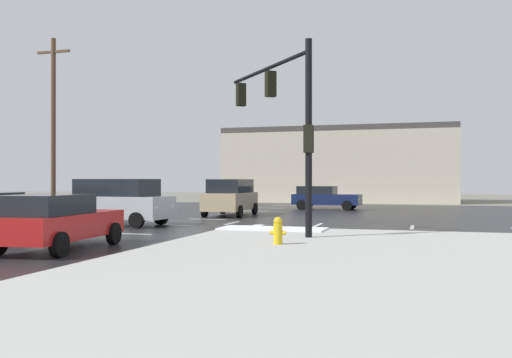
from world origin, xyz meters
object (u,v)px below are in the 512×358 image
object	(u,v)px
sedan_navy	(324,197)
sedan_black	(124,196)
suv_tan	(231,196)
suv_silver	(117,201)
sedan_red	(57,221)
traffic_signal_mast	(284,110)
utility_pole_far	(53,122)
fire_hydrant	(278,231)

from	to	relation	value
sedan_navy	sedan_black	world-z (taller)	same
suv_tan	suv_silver	distance (m)	8.24
suv_tan	sedan_navy	bearing A→B (deg)	-28.49
sedan_navy	suv_tan	distance (m)	8.93
suv_silver	sedan_red	bearing A→B (deg)	-66.13
traffic_signal_mast	suv_silver	distance (m)	9.15
suv_tan	sedan_red	size ratio (longest dim) A/B	1.06
utility_pole_far	sedan_black	bearing A→B (deg)	89.32
sedan_black	utility_pole_far	world-z (taller)	utility_pole_far
traffic_signal_mast	sedan_navy	distance (m)	18.77
suv_tan	suv_silver	size ratio (longest dim) A/B	0.99
fire_hydrant	sedan_red	size ratio (longest dim) A/B	0.17
traffic_signal_mast	fire_hydrant	distance (m)	5.34
sedan_black	fire_hydrant	bearing A→B (deg)	-140.78
sedan_red	sedan_black	bearing A→B (deg)	21.00
sedan_navy	fire_hydrant	bearing A→B (deg)	-80.49
sedan_red	suv_silver	bearing A→B (deg)	14.87
suv_silver	sedan_black	bearing A→B (deg)	123.19
traffic_signal_mast	sedan_black	size ratio (longest dim) A/B	1.42
traffic_signal_mast	sedan_black	distance (m)	23.87
fire_hydrant	traffic_signal_mast	bearing A→B (deg)	101.00
traffic_signal_mast	sedan_black	bearing A→B (deg)	2.69
suv_tan	suv_silver	xyz separation A→B (m)	(-2.52, -7.84, 0.00)
suv_silver	sedan_red	distance (m)	8.71
sedan_red	sedan_navy	bearing A→B (deg)	-13.10
sedan_navy	suv_silver	size ratio (longest dim) A/B	0.93
suv_tan	traffic_signal_mast	bearing A→B (deg)	-154.09
sedan_red	suv_tan	bearing A→B (deg)	-3.41
sedan_navy	suv_silver	distance (m)	17.13
sedan_black	sedan_navy	bearing A→B (deg)	-85.31
fire_hydrant	suv_silver	distance (m)	10.68
sedan_navy	suv_silver	xyz separation A→B (m)	(-6.41, -15.88, 0.24)
fire_hydrant	sedan_red	bearing A→B (deg)	-159.52
suv_silver	utility_pole_far	world-z (taller)	utility_pole_far
suv_tan	sedan_red	distance (m)	16.04
sedan_black	sedan_red	xyz separation A→B (m)	(11.08, -22.82, 0.00)
sedan_black	utility_pole_far	xyz separation A→B (m)	(-0.09, -7.97, 4.59)
sedan_navy	sedan_red	world-z (taller)	same
traffic_signal_mast	sedan_red	bearing A→B (deg)	96.89
traffic_signal_mast	fire_hydrant	size ratio (longest dim) A/B	8.15
traffic_signal_mast	utility_pole_far	world-z (taller)	utility_pole_far
sedan_navy	sedan_black	size ratio (longest dim) A/B	1.02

